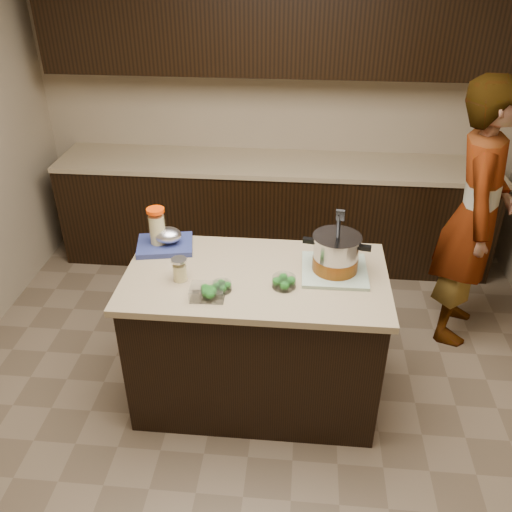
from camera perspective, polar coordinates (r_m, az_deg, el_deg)
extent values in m
plane|color=brown|center=(3.57, 0.00, -14.13)|extent=(4.00, 4.00, 0.00)
cube|color=tan|center=(4.66, 2.35, 16.41)|extent=(4.00, 0.04, 2.70)
cube|color=black|center=(4.70, 1.90, 4.56)|extent=(3.60, 0.60, 0.86)
cube|color=tan|center=(4.52, 2.00, 9.67)|extent=(3.60, 0.63, 0.04)
cube|color=black|center=(4.36, 2.38, 23.44)|extent=(3.60, 0.35, 0.75)
cube|color=black|center=(3.28, 0.00, -8.85)|extent=(1.40, 0.75, 0.86)
cube|color=tan|center=(3.01, 0.00, -2.28)|extent=(1.46, 0.81, 0.04)
cube|color=#517854|center=(3.05, 8.25, -1.50)|extent=(0.36, 0.36, 0.02)
cylinder|color=#B7B7BC|center=(2.99, 8.40, 0.22)|extent=(0.28, 0.28, 0.19)
cylinder|color=brown|center=(3.02, 8.32, -0.71)|extent=(0.29, 0.29, 0.08)
cylinder|color=#B7B7BC|center=(2.94, 8.55, 1.95)|extent=(0.31, 0.31, 0.01)
cube|color=black|center=(2.98, 5.55, 1.63)|extent=(0.07, 0.04, 0.03)
cube|color=black|center=(2.95, 11.45, 0.85)|extent=(0.07, 0.04, 0.03)
cylinder|color=black|center=(2.89, 8.66, 2.65)|extent=(0.04, 0.11, 0.24)
cylinder|color=#D7C883|center=(3.25, -10.32, 2.51)|extent=(0.11, 0.11, 0.21)
cylinder|color=white|center=(3.25, -10.34, 2.72)|extent=(0.13, 0.13, 0.24)
cylinder|color=#FD4205|center=(3.19, -10.55, 4.71)|extent=(0.13, 0.13, 0.02)
cylinder|color=#D7C883|center=(2.96, -8.01, -1.73)|extent=(0.08, 0.08, 0.09)
cylinder|color=white|center=(2.95, -8.03, -1.51)|extent=(0.09, 0.09, 0.12)
cylinder|color=silver|center=(2.92, -8.13, -0.36)|extent=(0.09, 0.09, 0.02)
cylinder|color=silver|center=(2.86, -3.60, -3.23)|extent=(0.10, 0.10, 0.05)
cylinder|color=silver|center=(2.89, 2.96, -2.75)|extent=(0.15, 0.15, 0.06)
cube|color=silver|center=(2.81, -5.14, -3.80)|extent=(0.18, 0.14, 0.06)
cube|color=navy|center=(3.29, -9.55, 1.13)|extent=(0.37, 0.32, 0.03)
ellipsoid|color=silver|center=(3.25, -9.27, 2.06)|extent=(0.17, 0.14, 0.09)
imported|color=gray|center=(3.85, 22.08, 3.89)|extent=(0.61, 0.76, 1.83)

